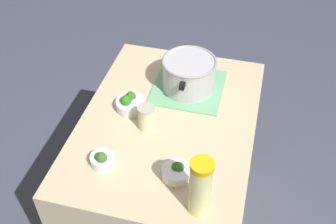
# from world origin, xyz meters

# --- Properties ---
(counter_slab) EXTENTS (1.10, 0.79, 0.91)m
(counter_slab) POSITION_xyz_m (0.00, 0.00, 0.45)
(counter_slab) COLOR #C9B68F
(counter_slab) RESTS_ON ground_plane
(dish_cloth) EXTENTS (0.35, 0.34, 0.01)m
(dish_cloth) POSITION_xyz_m (-0.25, 0.04, 0.91)
(dish_cloth) COLOR #6FB580
(dish_cloth) RESTS_ON counter_slab
(cooking_pot) EXTENTS (0.33, 0.27, 0.16)m
(cooking_pot) POSITION_xyz_m (-0.25, 0.04, 1.00)
(cooking_pot) COLOR #B7B7BC
(cooking_pot) RESTS_ON dish_cloth
(lemonade_pitcher) EXTENTS (0.09, 0.09, 0.26)m
(lemonade_pitcher) POSITION_xyz_m (0.44, 0.23, 1.04)
(lemonade_pitcher) COLOR #EFED97
(lemonade_pitcher) RESTS_ON counter_slab
(mason_jar) EXTENTS (0.08, 0.08, 0.12)m
(mason_jar) POSITION_xyz_m (0.07, -0.08, 0.97)
(mason_jar) COLOR beige
(mason_jar) RESTS_ON counter_slab
(broccoli_bowl_front) EXTENTS (0.10, 0.10, 0.08)m
(broccoli_bowl_front) POSITION_xyz_m (0.32, -0.20, 0.94)
(broccoli_bowl_front) COLOR silver
(broccoli_bowl_front) RESTS_ON counter_slab
(broccoli_bowl_center) EXTENTS (0.12, 0.12, 0.07)m
(broccoli_bowl_center) POSITION_xyz_m (0.31, 0.11, 0.94)
(broccoli_bowl_center) COLOR silver
(broccoli_bowl_center) RESTS_ON counter_slab
(broccoli_bowl_back) EXTENTS (0.14, 0.14, 0.09)m
(broccoli_bowl_back) POSITION_xyz_m (-0.03, -0.19, 0.94)
(broccoli_bowl_back) COLOR silver
(broccoli_bowl_back) RESTS_ON counter_slab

